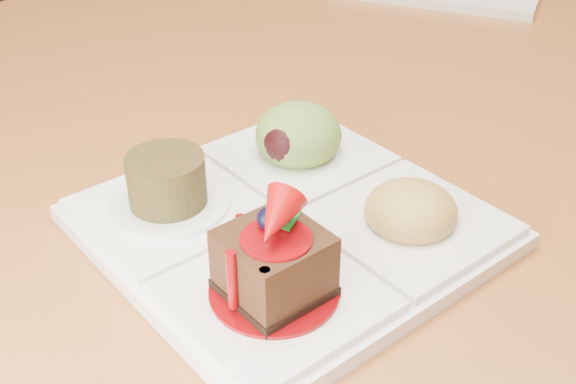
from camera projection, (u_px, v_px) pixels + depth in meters
The scene contains 2 objects.
dining_table at pixel (472, 45), 0.97m from camera, with size 1.00×1.80×0.75m.
sampler_plate at pixel (291, 209), 0.50m from camera, with size 0.30×0.30×0.09m.
Camera 1 is at (0.30, -0.90, 1.05)m, focal length 45.00 mm.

